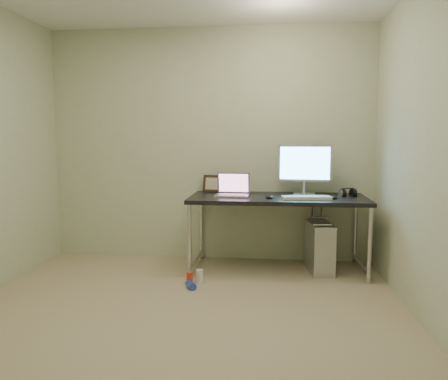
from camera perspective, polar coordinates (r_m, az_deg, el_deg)
floor at (r=3.32m, az=-6.23°, el=-16.84°), size 3.50×3.50×0.00m
wall_back at (r=4.76m, az=-1.89°, el=5.86°), size 3.50×0.02×2.50m
wall_right at (r=3.16m, az=26.31°, el=4.67°), size 0.02×3.50×2.50m
desk at (r=4.38m, az=7.01°, el=-1.78°), size 1.74×0.76×0.75m
tower_computer at (r=4.49m, az=12.35°, el=-7.28°), size 0.27×0.50×0.52m
cable_a at (r=4.78m, az=11.37°, el=-4.53°), size 0.01×0.16×0.69m
cable_b at (r=4.77m, az=12.47°, el=-4.82°), size 0.02×0.11×0.71m
can_red at (r=4.09m, az=-4.53°, el=-11.36°), size 0.06×0.06×0.11m
can_white at (r=4.10m, az=-3.22°, el=-11.19°), size 0.09×0.09×0.13m
can_blue at (r=3.96m, az=-4.34°, el=-12.30°), size 0.12×0.13×0.06m
laptop at (r=4.38m, az=1.12°, el=-0.08°), size 0.34×0.28×0.23m
monitor at (r=4.53m, az=10.49°, el=3.17°), size 0.55×0.18×0.51m
keyboard at (r=4.22m, az=10.72°, el=-1.00°), size 0.48×0.20×0.03m
mouse_right at (r=4.29m, az=14.12°, el=-0.90°), size 0.08×0.12×0.04m
mouse_left at (r=4.23m, az=5.95°, el=-0.80°), size 0.09×0.13×0.04m
headphones at (r=4.52m, az=15.87°, el=-0.44°), size 0.18×0.10×0.11m
picture_frame at (r=4.69m, az=-1.41°, el=0.84°), size 0.24×0.11×0.18m
webcam at (r=4.66m, az=2.32°, el=0.81°), size 0.05×0.04×0.12m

